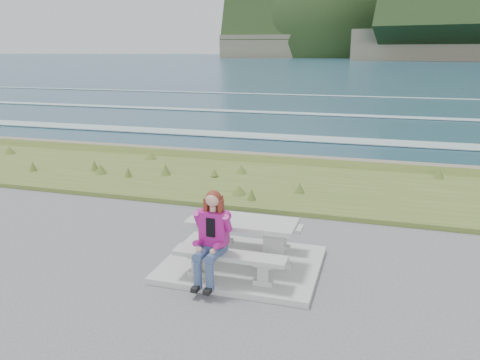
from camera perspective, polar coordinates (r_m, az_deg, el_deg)
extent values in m
cube|color=#999994|center=(8.11, 0.27, -10.20)|extent=(2.60, 2.10, 0.10)
cube|color=#999994|center=(8.23, -3.38, -9.15)|extent=(0.62, 0.12, 0.08)
cube|color=#999994|center=(8.11, -3.42, -7.26)|extent=(0.34, 0.09, 0.51)
cube|color=#999994|center=(8.00, -3.45, -5.31)|extent=(0.62, 0.12, 0.08)
cube|color=#999994|center=(7.95, 4.06, -10.08)|extent=(0.62, 0.12, 0.08)
cube|color=#999994|center=(7.83, 4.10, -8.13)|extent=(0.34, 0.09, 0.51)
cube|color=#999994|center=(7.72, 4.14, -6.12)|extent=(0.62, 0.12, 0.08)
cube|color=#999994|center=(7.82, 0.28, -5.17)|extent=(1.80, 0.75, 0.08)
cube|color=#999994|center=(7.64, -5.21, -11.23)|extent=(0.30, 0.12, 0.08)
cube|color=#999994|center=(7.58, -5.24, -10.21)|extent=(0.17, 0.09, 0.22)
cube|color=#999994|center=(7.51, -5.27, -9.18)|extent=(0.30, 0.12, 0.08)
cube|color=#999994|center=(7.34, 2.82, -12.35)|extent=(0.30, 0.12, 0.08)
cube|color=#999994|center=(7.28, 2.84, -11.30)|extent=(0.17, 0.09, 0.22)
cube|color=#999994|center=(7.21, 2.85, -10.24)|extent=(0.30, 0.12, 0.08)
cube|color=#999994|center=(7.31, -1.30, -9.19)|extent=(1.80, 0.35, 0.07)
cube|color=#999994|center=(8.84, -1.82, -7.35)|extent=(0.30, 0.12, 0.08)
cube|color=#999994|center=(8.78, -1.83, -6.45)|extent=(0.17, 0.09, 0.22)
cube|color=#999994|center=(8.72, -1.84, -5.54)|extent=(0.30, 0.12, 0.08)
cube|color=#999994|center=(8.58, 5.11, -8.13)|extent=(0.30, 0.12, 0.08)
cube|color=#999994|center=(8.52, 5.13, -7.21)|extent=(0.17, 0.09, 0.22)
cube|color=#999994|center=(8.46, 5.16, -6.27)|extent=(0.30, 0.12, 0.08)
cube|color=#999994|center=(8.55, 1.61, -5.44)|extent=(1.80, 0.35, 0.07)
cube|color=#465A22|center=(12.70, 6.67, -0.95)|extent=(160.00, 4.50, 0.22)
cube|color=#69604E|center=(15.48, 8.59, 1.95)|extent=(160.00, 0.80, 2.20)
plane|color=navy|center=(437.06, 16.97, 14.09)|extent=(1600.00, 1600.00, 0.00)
cube|color=#B5C2C3|center=(21.77, 10.76, 1.07)|extent=(220.00, 3.00, 0.06)
cube|color=#B5C2C3|center=(29.57, 12.47, 4.74)|extent=(220.00, 2.00, 0.06)
cube|color=#B5C2C3|center=(41.41, 13.84, 7.64)|extent=(220.00, 1.40, 0.06)
cube|color=#B5C2C3|center=(59.29, 14.87, 9.80)|extent=(220.00, 1.00, 0.06)
cube|color=#69604E|center=(449.01, 11.78, 15.59)|extent=(201.55, 149.04, 18.00)
ellipsoid|color=black|center=(449.04, 11.80, 15.97)|extent=(211.86, 162.91, 138.89)
cube|color=#304B6C|center=(7.26, -3.88, -10.54)|extent=(0.41, 0.73, 0.57)
cube|color=#9C1674|center=(7.24, -3.21, -5.84)|extent=(0.43, 0.26, 0.53)
sphere|color=tan|center=(7.07, -3.33, -2.38)|extent=(0.23, 0.23, 0.23)
sphere|color=#572013|center=(7.09, -3.25, -2.24)|extent=(0.25, 0.25, 0.25)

